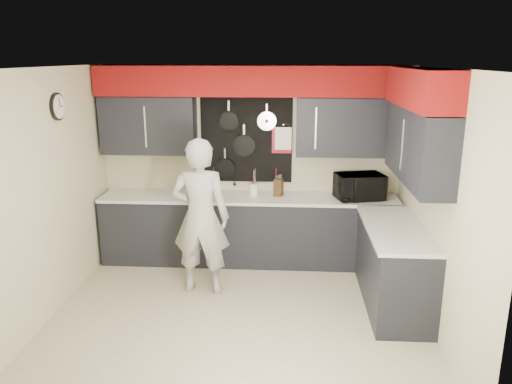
# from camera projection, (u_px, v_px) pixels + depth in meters

# --- Properties ---
(ground) EXTENTS (4.00, 4.00, 0.00)m
(ground) POSITION_uv_depth(u_px,v_px,m) (239.00, 313.00, 5.43)
(ground) COLOR #B9AC90
(ground) RESTS_ON ground
(back_wall_assembly) EXTENTS (4.00, 0.36, 2.60)m
(back_wall_assembly) POSITION_uv_depth(u_px,v_px,m) (250.00, 112.00, 6.43)
(back_wall_assembly) COLOR beige
(back_wall_assembly) RESTS_ON ground
(right_wall_assembly) EXTENTS (0.36, 3.50, 2.60)m
(right_wall_assembly) POSITION_uv_depth(u_px,v_px,m) (421.00, 134.00, 5.05)
(right_wall_assembly) COLOR beige
(right_wall_assembly) RESTS_ON ground
(left_wall_assembly) EXTENTS (0.05, 3.50, 2.60)m
(left_wall_assembly) POSITION_uv_depth(u_px,v_px,m) (48.00, 192.00, 5.21)
(left_wall_assembly) COLOR beige
(left_wall_assembly) RESTS_ON ground
(base_cabinets) EXTENTS (3.95, 2.20, 0.92)m
(base_cabinets) POSITION_uv_depth(u_px,v_px,m) (285.00, 238.00, 6.36)
(base_cabinets) COLOR black
(base_cabinets) RESTS_ON ground
(microwave) EXTENTS (0.67, 0.54, 0.33)m
(microwave) POSITION_uv_depth(u_px,v_px,m) (359.00, 187.00, 6.41)
(microwave) COLOR black
(microwave) RESTS_ON base_cabinets
(knife_block) EXTENTS (0.13, 0.13, 0.23)m
(knife_block) POSITION_uv_depth(u_px,v_px,m) (278.00, 188.00, 6.56)
(knife_block) COLOR #3A2612
(knife_block) RESTS_ON base_cabinets
(utensil_crock) EXTENTS (0.12, 0.12, 0.15)m
(utensil_crock) POSITION_uv_depth(u_px,v_px,m) (254.00, 189.00, 6.61)
(utensil_crock) COLOR white
(utensil_crock) RESTS_ON base_cabinets
(coffee_maker) EXTENTS (0.24, 0.27, 0.33)m
(coffee_maker) POSITION_uv_depth(u_px,v_px,m) (195.00, 183.00, 6.54)
(coffee_maker) COLOR black
(coffee_maker) RESTS_ON base_cabinets
(person) EXTENTS (0.70, 0.49, 1.84)m
(person) POSITION_uv_depth(u_px,v_px,m) (201.00, 217.00, 5.72)
(person) COLOR #B8B8B5
(person) RESTS_ON ground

